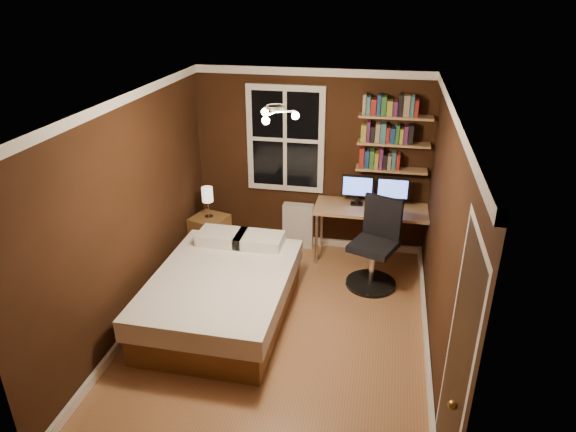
% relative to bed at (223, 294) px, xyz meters
% --- Properties ---
extents(floor, '(4.20, 4.20, 0.00)m').
position_rel_bed_xyz_m(floor, '(0.68, -0.12, -0.30)').
color(floor, '#93603B').
rests_on(floor, ground).
extents(wall_back, '(3.20, 0.04, 2.50)m').
position_rel_bed_xyz_m(wall_back, '(0.68, 1.98, 0.95)').
color(wall_back, black).
rests_on(wall_back, ground).
extents(wall_left, '(0.04, 4.20, 2.50)m').
position_rel_bed_xyz_m(wall_left, '(-0.92, -0.12, 0.95)').
color(wall_left, black).
rests_on(wall_left, ground).
extents(wall_right, '(0.04, 4.20, 2.50)m').
position_rel_bed_xyz_m(wall_right, '(2.28, -0.12, 0.95)').
color(wall_right, black).
rests_on(wall_right, ground).
extents(ceiling, '(3.20, 4.20, 0.02)m').
position_rel_bed_xyz_m(ceiling, '(0.68, -0.12, 2.20)').
color(ceiling, white).
rests_on(ceiling, wall_back).
extents(window, '(1.06, 0.06, 1.46)m').
position_rel_bed_xyz_m(window, '(0.33, 1.95, 1.25)').
color(window, silver).
rests_on(window, wall_back).
extents(door, '(0.03, 0.82, 2.05)m').
position_rel_bed_xyz_m(door, '(2.27, -1.67, 0.73)').
color(door, black).
rests_on(door, ground).
extents(door_knob, '(0.06, 0.06, 0.06)m').
position_rel_bed_xyz_m(door_knob, '(2.23, -1.97, 0.70)').
color(door_knob, gold).
rests_on(door_knob, door).
extents(ceiling_fixture, '(0.44, 0.44, 0.18)m').
position_rel_bed_xyz_m(ceiling_fixture, '(0.68, -0.22, 2.10)').
color(ceiling_fixture, beige).
rests_on(ceiling_fixture, ceiling).
extents(bookshelf_lower, '(0.92, 0.22, 0.03)m').
position_rel_bed_xyz_m(bookshelf_lower, '(1.76, 1.86, 0.95)').
color(bookshelf_lower, '#99734A').
rests_on(bookshelf_lower, wall_back).
extents(books_row_lower, '(0.54, 0.16, 0.23)m').
position_rel_bed_xyz_m(books_row_lower, '(1.76, 1.86, 1.08)').
color(books_row_lower, maroon).
rests_on(books_row_lower, bookshelf_lower).
extents(bookshelf_middle, '(0.92, 0.22, 0.03)m').
position_rel_bed_xyz_m(bookshelf_middle, '(1.76, 1.86, 1.30)').
color(bookshelf_middle, '#99734A').
rests_on(bookshelf_middle, wall_back).
extents(books_row_middle, '(0.66, 0.16, 0.23)m').
position_rel_bed_xyz_m(books_row_middle, '(1.76, 1.86, 1.43)').
color(books_row_middle, navy).
rests_on(books_row_middle, bookshelf_middle).
extents(bookshelf_upper, '(0.92, 0.22, 0.03)m').
position_rel_bed_xyz_m(bookshelf_upper, '(1.76, 1.86, 1.65)').
color(bookshelf_upper, '#99734A').
rests_on(bookshelf_upper, wall_back).
extents(books_row_upper, '(0.66, 0.16, 0.23)m').
position_rel_bed_xyz_m(books_row_upper, '(1.76, 1.86, 1.78)').
color(books_row_upper, '#2B622A').
rests_on(books_row_upper, bookshelf_upper).
extents(bed, '(1.48, 2.05, 0.69)m').
position_rel_bed_xyz_m(bed, '(0.00, 0.00, 0.00)').
color(bed, brown).
rests_on(bed, ground).
extents(nightstand, '(0.55, 0.55, 0.55)m').
position_rel_bed_xyz_m(nightstand, '(-0.64, 1.41, -0.02)').
color(nightstand, brown).
rests_on(nightstand, ground).
extents(bedside_lamp, '(0.15, 0.15, 0.44)m').
position_rel_bed_xyz_m(bedside_lamp, '(-0.64, 1.41, 0.47)').
color(bedside_lamp, '#F6E9CD').
rests_on(bedside_lamp, nightstand).
extents(radiator, '(0.43, 0.15, 0.64)m').
position_rel_bed_xyz_m(radiator, '(0.53, 1.87, 0.03)').
color(radiator, silver).
rests_on(radiator, ground).
extents(desk, '(1.62, 0.61, 0.77)m').
position_rel_bed_xyz_m(desk, '(1.61, 1.66, 0.41)').
color(desk, '#99734A').
rests_on(desk, ground).
extents(monitor_left, '(0.42, 0.12, 0.41)m').
position_rel_bed_xyz_m(monitor_left, '(1.34, 1.74, 0.68)').
color(monitor_left, black).
rests_on(monitor_left, desk).
extents(monitor_right, '(0.42, 0.12, 0.41)m').
position_rel_bed_xyz_m(monitor_right, '(1.80, 1.74, 0.68)').
color(monitor_right, black).
rests_on(monitor_right, desk).
extents(desk_lamp, '(0.14, 0.32, 0.44)m').
position_rel_bed_xyz_m(desk_lamp, '(2.34, 1.48, 0.69)').
color(desk_lamp, silver).
rests_on(desk_lamp, desk).
extents(office_chair, '(0.66, 0.66, 1.13)m').
position_rel_bed_xyz_m(office_chair, '(1.64, 1.04, 0.15)').
color(office_chair, black).
rests_on(office_chair, ground).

